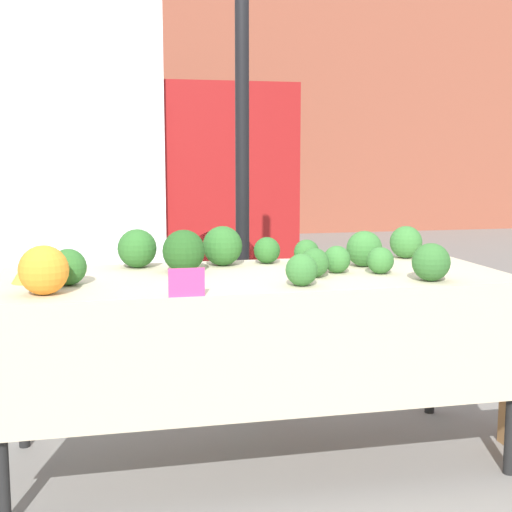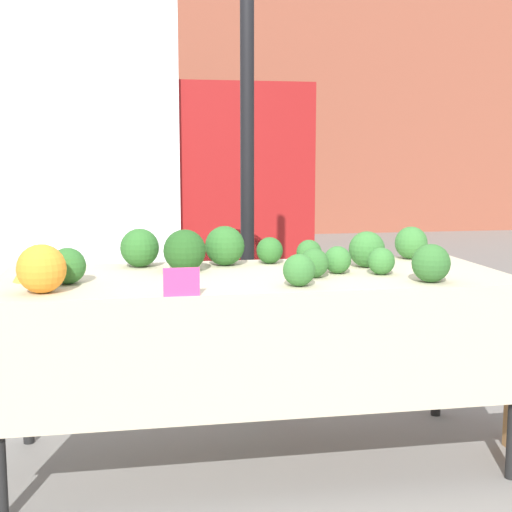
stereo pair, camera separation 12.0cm
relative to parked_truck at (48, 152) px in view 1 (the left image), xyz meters
name	(u,v)px [view 1 (the left image)]	position (x,y,z in m)	size (l,w,h in m)	color
ground_plane	(256,459)	(1.09, -4.09, -1.37)	(40.00, 40.00, 0.00)	gray
building_facade	(134,82)	(1.09, 5.06, 1.16)	(16.00, 0.60, 5.06)	brown
tent_pole	(242,148)	(1.16, -3.46, 0.00)	(0.07, 0.07, 2.74)	black
parked_truck	(48,152)	(0.00, 0.00, 0.00)	(4.07, 2.06, 2.61)	white
market_table	(259,300)	(1.09, -4.15, -0.63)	(2.15, 0.86, 0.83)	beige
orange_cauliflower	(44,270)	(0.24, -4.35, -0.45)	(0.18, 0.18, 0.18)	orange
romanesco_head	(28,270)	(0.16, -4.08, -0.48)	(0.13, 0.13, 0.11)	#93B238
broccoli_head_0	(314,263)	(1.31, -4.20, -0.47)	(0.12, 0.12, 0.12)	#336B2D
broccoli_head_1	(380,260)	(1.62, -4.18, -0.48)	(0.12, 0.12, 0.12)	#387533
broccoli_head_2	(302,270)	(1.21, -4.38, -0.47)	(0.13, 0.13, 0.13)	#387533
broccoli_head_3	(137,248)	(0.61, -3.78, -0.45)	(0.18, 0.18, 0.18)	#2D6628
broccoli_head_4	(406,242)	(1.92, -3.76, -0.46)	(0.16, 0.16, 0.16)	#387533
broccoli_head_5	(184,251)	(0.80, -3.95, -0.44)	(0.19, 0.19, 0.19)	#23511E
broccoli_head_6	(267,250)	(1.21, -3.79, -0.47)	(0.12, 0.12, 0.12)	#2D6628
broccoli_head_7	(364,249)	(1.62, -3.97, -0.45)	(0.16, 0.16, 0.16)	#387533
broccoli_head_8	(306,252)	(1.38, -3.86, -0.48)	(0.12, 0.12, 0.12)	#336B2D
broccoli_head_9	(68,267)	(0.32, -4.17, -0.46)	(0.14, 0.14, 0.14)	#2D6628
broccoli_head_10	(222,246)	(1.00, -3.81, -0.44)	(0.18, 0.18, 0.18)	#2D6628
broccoli_head_11	(431,262)	(1.75, -4.39, -0.46)	(0.15, 0.15, 0.15)	#336B2D
broccoli_head_12	(337,259)	(1.44, -4.12, -0.48)	(0.12, 0.12, 0.12)	#387533
price_sign	(187,283)	(0.74, -4.50, -0.48)	(0.13, 0.01, 0.10)	#E53D84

